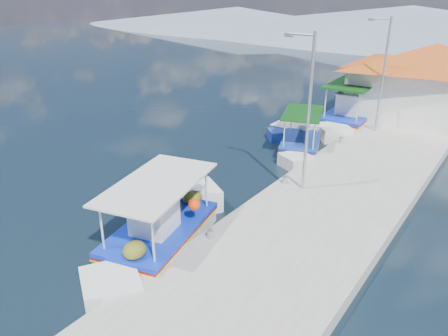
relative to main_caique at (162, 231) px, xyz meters
The scene contains 10 objects.
ground 4.26m from the main_caique, 122.30° to the left, with size 160.00×160.00×0.00m, color black.
quay 10.24m from the main_caique, 69.18° to the left, with size 5.00×44.00×0.50m, color #AFACA3.
bollards 8.96m from the main_caique, 80.09° to the left, with size 0.20×17.20×0.30m.
main_caique is the anchor object (origin of this frame).
caique_green_canopy 10.58m from the main_caique, 90.84° to the left, with size 3.17×5.75×2.29m.
caique_blue_hull 13.44m from the main_caique, 98.24° to the left, with size 1.61×5.36×0.95m.
caique_far 16.30m from the main_caique, 89.01° to the left, with size 2.67×8.34×2.92m.
harbor_building 19.12m from the main_caique, 78.03° to the left, with size 10.49×10.49×4.40m.
lamp_post_near 6.89m from the main_caique, 68.03° to the left, with size 1.21×0.14×6.00m.
lamp_post_far 15.12m from the main_caique, 81.23° to the left, with size 1.21×0.14×6.00m.
Camera 1 is at (10.98, -12.23, 7.97)m, focal length 34.35 mm.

